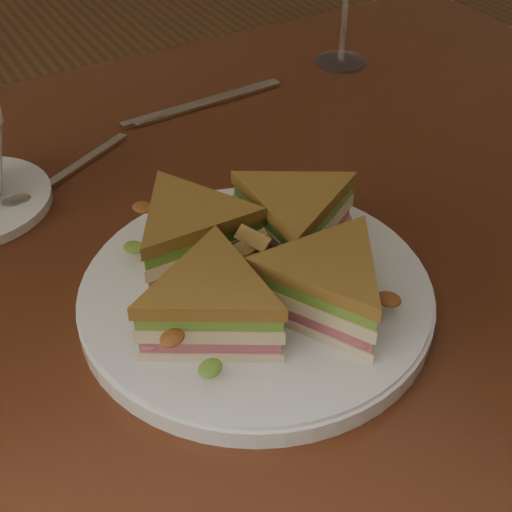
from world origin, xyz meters
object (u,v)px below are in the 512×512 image
object	(u,v)px
table	(223,301)
knife	(198,105)
spoon	(35,193)
sandwich_wedges	(256,261)
plate	(256,295)

from	to	relation	value
table	knife	xyz separation A→B (m)	(0.09, 0.22, 0.10)
knife	spoon	bearing A→B (deg)	-161.13
sandwich_wedges	spoon	bearing A→B (deg)	114.86
sandwich_wedges	knife	size ratio (longest dim) A/B	1.29
spoon	knife	world-z (taller)	spoon
table	plate	bearing A→B (deg)	-102.61
knife	table	bearing A→B (deg)	-114.11
plate	sandwich_wedges	xyz separation A→B (m)	(0.00, -0.00, 0.04)
sandwich_wedges	knife	world-z (taller)	sandwich_wedges
plate	knife	bearing A→B (deg)	71.25
knife	plate	bearing A→B (deg)	-111.24
sandwich_wedges	table	bearing A→B (deg)	77.39
plate	spoon	size ratio (longest dim) A/B	1.74
plate	knife	xyz separation A→B (m)	(0.11, 0.33, -0.01)
spoon	knife	distance (m)	0.24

